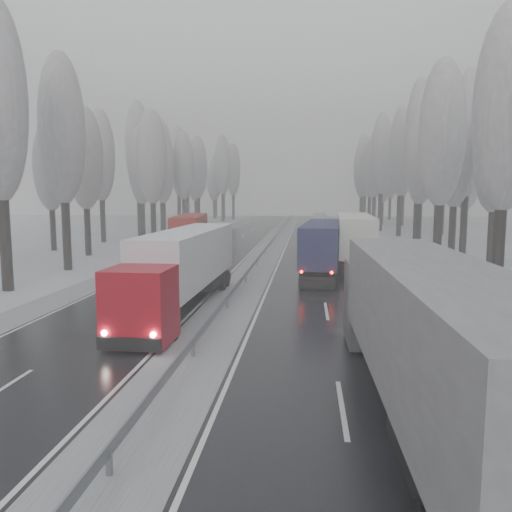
% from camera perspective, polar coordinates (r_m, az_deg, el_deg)
% --- Properties ---
extents(ground, '(260.00, 260.00, 0.00)m').
position_cam_1_polar(ground, '(15.61, -10.62, -15.97)').
color(ground, white).
rests_on(ground, ground).
extents(carriageway_right, '(7.50, 200.00, 0.03)m').
position_cam_1_polar(carriageway_right, '(44.18, 7.20, -0.91)').
color(carriageway_right, black).
rests_on(carriageway_right, ground).
extents(carriageway_left, '(7.50, 200.00, 0.03)m').
position_cam_1_polar(carriageway_left, '(45.17, -6.24, -0.72)').
color(carriageway_left, black).
rests_on(carriageway_left, ground).
extents(median_slush, '(3.00, 200.00, 0.04)m').
position_cam_1_polar(median_slush, '(44.37, 0.40, -0.81)').
color(median_slush, '#ABAEB4').
rests_on(median_slush, ground).
extents(shoulder_right, '(2.40, 200.00, 0.04)m').
position_cam_1_polar(shoulder_right, '(44.58, 13.57, -0.97)').
color(shoulder_right, '#ABAEB4').
rests_on(shoulder_right, ground).
extents(shoulder_left, '(2.40, 200.00, 0.04)m').
position_cam_1_polar(shoulder_left, '(46.46, -12.22, -0.62)').
color(shoulder_left, '#ABAEB4').
rests_on(shoulder_left, ground).
extents(median_guardrail, '(0.12, 200.00, 0.76)m').
position_cam_1_polar(median_guardrail, '(44.28, 0.40, -0.08)').
color(median_guardrail, slate).
rests_on(median_guardrail, ground).
extents(tree_16, '(3.60, 3.60, 16.53)m').
position_cam_1_polar(tree_16, '(31.69, 26.74, 14.64)').
color(tree_16, black).
rests_on(tree_16, ground).
extents(tree_18, '(3.60, 3.60, 16.58)m').
position_cam_1_polar(tree_18, '(42.33, 20.48, 12.87)').
color(tree_18, black).
rests_on(tree_18, ground).
extents(tree_19, '(3.60, 3.60, 14.57)m').
position_cam_1_polar(tree_19, '(47.62, 25.72, 10.37)').
color(tree_19, black).
rests_on(tree_19, ground).
extents(tree_20, '(3.60, 3.60, 15.71)m').
position_cam_1_polar(tree_20, '(50.97, 21.89, 11.11)').
color(tree_20, black).
rests_on(tree_20, ground).
extents(tree_21, '(3.60, 3.60, 18.62)m').
position_cam_1_polar(tree_21, '(55.58, 23.08, 12.60)').
color(tree_21, black).
rests_on(tree_21, ground).
extents(tree_22, '(3.60, 3.60, 15.86)m').
position_cam_1_polar(tree_22, '(60.87, 18.36, 10.60)').
color(tree_22, black).
rests_on(tree_22, ground).
extents(tree_23, '(3.60, 3.60, 13.55)m').
position_cam_1_polar(tree_23, '(66.23, 22.94, 8.81)').
color(tree_23, black).
rests_on(tree_23, ground).
extents(tree_24, '(3.60, 3.60, 20.49)m').
position_cam_1_polar(tree_24, '(66.59, 18.19, 12.81)').
color(tree_24, black).
rests_on(tree_24, ground).
extents(tree_25, '(3.60, 3.60, 19.44)m').
position_cam_1_polar(tree_25, '(72.09, 22.97, 11.61)').
color(tree_25, black).
rests_on(tree_25, ground).
extents(tree_26, '(3.60, 3.60, 18.78)m').
position_cam_1_polar(tree_26, '(76.45, 16.26, 11.27)').
color(tree_26, black).
rests_on(tree_26, ground).
extents(tree_27, '(3.60, 3.60, 17.62)m').
position_cam_1_polar(tree_27, '(81.82, 20.74, 10.28)').
color(tree_27, black).
rests_on(tree_27, ground).
extents(tree_28, '(3.60, 3.60, 19.62)m').
position_cam_1_polar(tree_28, '(86.81, 14.18, 11.15)').
color(tree_28, black).
rests_on(tree_28, ground).
extents(tree_29, '(3.60, 3.60, 18.11)m').
position_cam_1_polar(tree_29, '(91.98, 18.42, 10.16)').
color(tree_29, black).
rests_on(tree_29, ground).
extents(tree_30, '(3.60, 3.60, 17.86)m').
position_cam_1_polar(tree_30, '(96.41, 13.46, 10.07)').
color(tree_30, black).
rests_on(tree_30, ground).
extents(tree_31, '(3.60, 3.60, 18.58)m').
position_cam_1_polar(tree_31, '(101.30, 16.53, 10.08)').
color(tree_31, black).
rests_on(tree_31, ground).
extents(tree_32, '(3.60, 3.60, 17.33)m').
position_cam_1_polar(tree_32, '(103.84, 12.94, 9.67)').
color(tree_32, black).
rests_on(tree_32, ground).
extents(tree_33, '(3.60, 3.60, 14.33)m').
position_cam_1_polar(tree_33, '(108.14, 14.32, 8.50)').
color(tree_33, black).
rests_on(tree_33, ground).
extents(tree_34, '(3.60, 3.60, 17.63)m').
position_cam_1_polar(tree_34, '(110.80, 12.03, 9.61)').
color(tree_34, black).
rests_on(tree_34, ground).
extents(tree_35, '(3.60, 3.60, 18.25)m').
position_cam_1_polar(tree_35, '(116.08, 16.41, 9.55)').
color(tree_35, black).
rests_on(tree_35, ground).
extents(tree_36, '(3.60, 3.60, 20.23)m').
position_cam_1_polar(tree_36, '(120.80, 12.17, 10.16)').
color(tree_36, black).
rests_on(tree_36, ground).
extents(tree_37, '(3.60, 3.60, 16.37)m').
position_cam_1_polar(tree_37, '(125.57, 15.15, 8.83)').
color(tree_37, black).
rests_on(tree_37, ground).
extents(tree_38, '(3.60, 3.60, 17.97)m').
position_cam_1_polar(tree_38, '(131.40, 12.39, 9.27)').
color(tree_38, black).
rests_on(tree_38, ground).
extents(tree_39, '(3.60, 3.60, 16.19)m').
position_cam_1_polar(tree_39, '(135.67, 13.39, 8.68)').
color(tree_39, black).
rests_on(tree_39, ground).
extents(tree_58, '(3.60, 3.60, 17.21)m').
position_cam_1_polar(tree_58, '(43.21, -21.32, 13.24)').
color(tree_58, black).
rests_on(tree_58, ground).
extents(tree_59, '(3.60, 3.60, 18.41)m').
position_cam_1_polar(tree_59, '(50.54, -27.20, 12.85)').
color(tree_59, black).
rests_on(tree_59, ground).
extents(tree_60, '(3.60, 3.60, 14.84)m').
position_cam_1_polar(tree_60, '(52.86, -18.99, 10.47)').
color(tree_60, black).
rests_on(tree_60, ground).
extents(tree_61, '(3.60, 3.60, 13.95)m').
position_cam_1_polar(tree_61, '(58.96, -22.48, 9.36)').
color(tree_61, black).
rests_on(tree_61, ground).
extents(tree_62, '(3.60, 3.60, 16.04)m').
position_cam_1_polar(tree_62, '(60.43, -11.82, 10.94)').
color(tree_62, black).
rests_on(tree_62, ground).
extents(tree_63, '(3.60, 3.60, 16.88)m').
position_cam_1_polar(tree_63, '(66.95, -17.35, 10.84)').
color(tree_63, black).
rests_on(tree_63, ground).
extents(tree_64, '(3.60, 3.60, 15.42)m').
position_cam_1_polar(tree_64, '(70.27, -12.96, 10.02)').
color(tree_64, black).
rests_on(tree_64, ground).
extents(tree_65, '(3.60, 3.60, 19.48)m').
position_cam_1_polar(tree_65, '(74.81, -13.34, 11.80)').
color(tree_65, black).
rests_on(tree_65, ground).
extents(tree_66, '(3.60, 3.60, 15.23)m').
position_cam_1_polar(tree_66, '(79.41, -10.62, 9.62)').
color(tree_66, black).
rests_on(tree_66, ground).
extents(tree_67, '(3.60, 3.60, 17.09)m').
position_cam_1_polar(tree_67, '(83.70, -10.78, 10.30)').
color(tree_67, black).
rests_on(tree_67, ground).
extents(tree_68, '(3.60, 3.60, 16.65)m').
position_cam_1_polar(tree_68, '(85.56, -8.31, 10.08)').
color(tree_68, black).
rests_on(tree_68, ground).
extents(tree_69, '(3.60, 3.60, 19.35)m').
position_cam_1_polar(tree_69, '(90.79, -10.72, 10.94)').
color(tree_69, black).
rests_on(tree_69, ground).
extents(tree_70, '(3.60, 3.60, 17.09)m').
position_cam_1_polar(tree_70, '(95.31, -6.66, 9.96)').
color(tree_70, black).
rests_on(tree_70, ground).
extents(tree_71, '(3.60, 3.60, 19.61)m').
position_cam_1_polar(tree_71, '(100.40, -8.87, 10.68)').
color(tree_71, black).
rests_on(tree_71, ground).
extents(tree_72, '(3.60, 3.60, 15.11)m').
position_cam_1_polar(tree_72, '(104.94, -6.94, 8.98)').
color(tree_72, black).
rests_on(tree_72, ground).
extents(tree_73, '(3.60, 3.60, 17.22)m').
position_cam_1_polar(tree_73, '(109.54, -7.97, 9.59)').
color(tree_73, black).
rests_on(tree_73, ground).
extents(tree_74, '(3.60, 3.60, 19.68)m').
position_cam_1_polar(tree_74, '(114.90, -3.84, 10.30)').
color(tree_74, black).
rests_on(tree_74, ground).
extents(tree_75, '(3.60, 3.60, 18.60)m').
position_cam_1_polar(tree_75, '(120.62, -7.85, 9.77)').
color(tree_75, black).
rests_on(tree_75, ground).
extents(tree_76, '(3.60, 3.60, 18.55)m').
position_cam_1_polar(tree_76, '(123.97, -2.62, 9.73)').
color(tree_76, black).
rests_on(tree_76, ground).
extents(tree_77, '(3.60, 3.60, 14.32)m').
position_cam_1_polar(tree_77, '(128.75, -4.85, 8.41)').
color(tree_77, black).
rests_on(tree_77, ground).
extents(tree_78, '(3.60, 3.60, 19.55)m').
position_cam_1_polar(tree_78, '(131.05, -3.73, 9.86)').
color(tree_78, black).
rests_on(tree_78, ground).
extents(tree_79, '(3.60, 3.60, 17.07)m').
position_cam_1_polar(tree_79, '(135.40, -4.61, 9.09)').
color(tree_79, black).
rests_on(tree_79, ground).
extents(truck_grey_tarp, '(3.00, 17.28, 4.42)m').
position_cam_1_polar(truck_grey_tarp, '(14.00, 18.56, -7.78)').
color(truck_grey_tarp, '#45454A').
rests_on(truck_grey_tarp, ground).
extents(truck_blue_box, '(3.58, 15.70, 4.00)m').
position_cam_1_polar(truck_blue_box, '(38.48, 7.59, 1.39)').
color(truck_blue_box, '#1B2044').
rests_on(truck_blue_box, ground).
extents(truck_cream_box, '(3.47, 17.12, 4.36)m').
position_cam_1_polar(truck_cream_box, '(43.71, 11.12, 2.27)').
color(truck_cream_box, gray).
rests_on(truck_cream_box, ground).
extents(box_truck_distant, '(2.64, 6.97, 2.55)m').
position_cam_1_polar(box_truck_distant, '(102.36, 7.26, 4.29)').
color(box_truck_distant, silver).
rests_on(box_truck_distant, ground).
extents(truck_red_white, '(2.86, 16.20, 4.14)m').
position_cam_1_polar(truck_red_white, '(26.80, -8.20, -0.88)').
color(truck_red_white, '#9C0815').
rests_on(truck_red_white, ground).
extents(truck_red_red, '(4.45, 15.91, 4.04)m').
position_cam_1_polar(truck_red_red, '(49.15, -7.65, 2.63)').
color(truck_red_red, '#B00A10').
rests_on(truck_red_red, ground).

